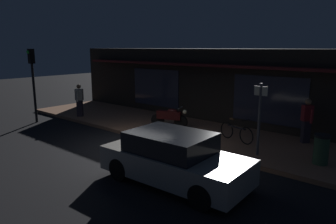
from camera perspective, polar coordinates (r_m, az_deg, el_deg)
ground_plane at (r=11.86m, az=-7.00°, el=-6.40°), size 60.00×60.00×0.00m
sidewalk_slab at (r=13.96m, az=2.03°, el=-3.21°), size 18.00×4.00×0.15m
storefront_building at (r=16.40m, az=9.42°, el=5.03°), size 18.00×3.30×3.60m
motorcycle at (r=13.82m, az=0.34°, el=-0.91°), size 1.64×0.77×0.97m
bicycle_parked at (r=12.19m, az=12.32°, el=-3.58°), size 1.61×0.56×0.91m
person_photographer at (r=16.74m, az=-15.84°, el=2.19°), size 0.44×0.56×1.67m
person_bystander at (r=12.69m, az=23.95°, el=-1.32°), size 0.53×0.45×1.67m
sign_post at (r=10.57m, az=16.32°, el=-0.54°), size 0.44×0.09×2.40m
trash_bin at (r=10.68m, az=26.14°, el=-6.09°), size 0.48×0.48×0.93m
traffic_light_pole at (r=16.61m, az=-23.47°, el=6.64°), size 0.24×0.33×3.60m
parked_car_near at (r=8.59m, az=0.99°, el=-8.48°), size 4.16×1.89×1.42m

